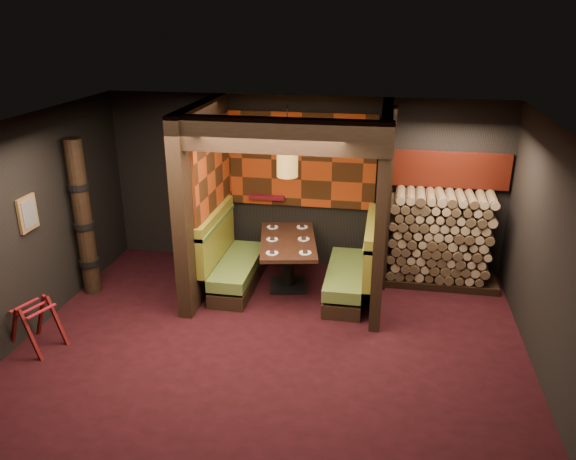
{
  "coord_description": "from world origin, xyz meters",
  "views": [
    {
      "loc": [
        1.31,
        -6.05,
        4.05
      ],
      "look_at": [
        0.0,
        1.3,
        1.15
      ],
      "focal_mm": 35.0,
      "sensor_mm": 36.0,
      "label": 1
    }
  ],
  "objects_px": {
    "dining_table": "(288,254)",
    "luggage_rack": "(36,323)",
    "booth_bench_left": "(231,263)",
    "booth_bench_right": "(353,272)",
    "firewood_stack": "(444,239)",
    "pendant_lamp": "(287,161)",
    "totem_column": "(83,219)"
  },
  "relations": [
    {
      "from": "booth_bench_left",
      "to": "pendant_lamp",
      "type": "xyz_separation_m",
      "value": [
        0.88,
        0.07,
        1.65
      ]
    },
    {
      "from": "dining_table",
      "to": "luggage_rack",
      "type": "bearing_deg",
      "value": -142.25
    },
    {
      "from": "luggage_rack",
      "to": "firewood_stack",
      "type": "height_order",
      "value": "firewood_stack"
    },
    {
      "from": "luggage_rack",
      "to": "firewood_stack",
      "type": "bearing_deg",
      "value": 28.15
    },
    {
      "from": "totem_column",
      "to": "luggage_rack",
      "type": "bearing_deg",
      "value": -87.07
    },
    {
      "from": "dining_table",
      "to": "luggage_rack",
      "type": "distance_m",
      "value": 3.66
    },
    {
      "from": "totem_column",
      "to": "firewood_stack",
      "type": "bearing_deg",
      "value": 13.19
    },
    {
      "from": "booth_bench_left",
      "to": "firewood_stack",
      "type": "relative_size",
      "value": 0.92
    },
    {
      "from": "booth_bench_right",
      "to": "totem_column",
      "type": "distance_m",
      "value": 4.1
    },
    {
      "from": "booth_bench_right",
      "to": "firewood_stack",
      "type": "height_order",
      "value": "firewood_stack"
    },
    {
      "from": "dining_table",
      "to": "booth_bench_right",
      "type": "bearing_deg",
      "value": -6.87
    },
    {
      "from": "luggage_rack",
      "to": "booth_bench_right",
      "type": "bearing_deg",
      "value": 28.42
    },
    {
      "from": "booth_bench_left",
      "to": "booth_bench_right",
      "type": "height_order",
      "value": "same"
    },
    {
      "from": "booth_bench_left",
      "to": "pendant_lamp",
      "type": "distance_m",
      "value": 1.87
    },
    {
      "from": "booth_bench_right",
      "to": "firewood_stack",
      "type": "distance_m",
      "value": 1.56
    },
    {
      "from": "firewood_stack",
      "to": "totem_column",
      "type": "bearing_deg",
      "value": -166.81
    },
    {
      "from": "booth_bench_left",
      "to": "luggage_rack",
      "type": "relative_size",
      "value": 2.15
    },
    {
      "from": "booth_bench_left",
      "to": "luggage_rack",
      "type": "bearing_deg",
      "value": -133.57
    },
    {
      "from": "booth_bench_right",
      "to": "dining_table",
      "type": "height_order",
      "value": "booth_bench_right"
    },
    {
      "from": "dining_table",
      "to": "pendant_lamp",
      "type": "relative_size",
      "value": 1.61
    },
    {
      "from": "booth_bench_right",
      "to": "firewood_stack",
      "type": "bearing_deg",
      "value": 27.35
    },
    {
      "from": "booth_bench_left",
      "to": "dining_table",
      "type": "relative_size",
      "value": 0.97
    },
    {
      "from": "booth_bench_right",
      "to": "firewood_stack",
      "type": "relative_size",
      "value": 0.92
    },
    {
      "from": "pendant_lamp",
      "to": "luggage_rack",
      "type": "height_order",
      "value": "pendant_lamp"
    },
    {
      "from": "pendant_lamp",
      "to": "dining_table",
      "type": "bearing_deg",
      "value": 90.0
    },
    {
      "from": "dining_table",
      "to": "pendant_lamp",
      "type": "distance_m",
      "value": 1.48
    },
    {
      "from": "firewood_stack",
      "to": "dining_table",
      "type": "bearing_deg",
      "value": -166.3
    },
    {
      "from": "luggage_rack",
      "to": "firewood_stack",
      "type": "relative_size",
      "value": 0.43
    },
    {
      "from": "luggage_rack",
      "to": "totem_column",
      "type": "height_order",
      "value": "totem_column"
    },
    {
      "from": "booth_bench_left",
      "to": "booth_bench_right",
      "type": "distance_m",
      "value": 1.89
    },
    {
      "from": "dining_table",
      "to": "pendant_lamp",
      "type": "xyz_separation_m",
      "value": [
        -0.0,
        -0.05,
        1.48
      ]
    },
    {
      "from": "pendant_lamp",
      "to": "luggage_rack",
      "type": "bearing_deg",
      "value": -142.88
    }
  ]
}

